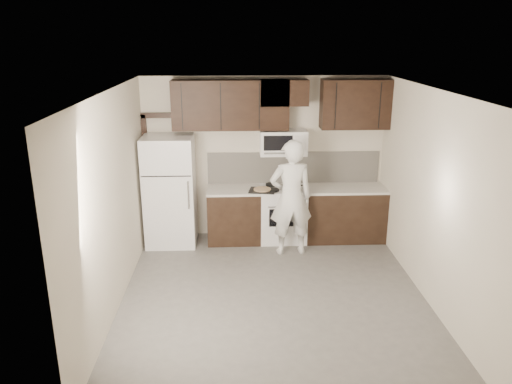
{
  "coord_description": "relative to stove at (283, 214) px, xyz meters",
  "views": [
    {
      "loc": [
        -0.48,
        -5.88,
        3.35
      ],
      "look_at": [
        -0.19,
        0.9,
        1.18
      ],
      "focal_mm": 35.0,
      "sensor_mm": 36.0,
      "label": 1
    }
  ],
  "objects": [
    {
      "name": "back_wall",
      "position": [
        -0.3,
        0.31,
        0.89
      ],
      "size": [
        4.0,
        0.0,
        4.0
      ],
      "primitive_type": "plane",
      "rotation": [
        1.57,
        0.0,
        0.0
      ],
      "color": "beige",
      "rests_on": "ground"
    },
    {
      "name": "refrigerator",
      "position": [
        -1.85,
        -0.05,
        0.44
      ],
      "size": [
        0.8,
        0.76,
        1.8
      ],
      "color": "white",
      "rests_on": "floor"
    },
    {
      "name": "microwave",
      "position": [
        -0.0,
        0.12,
        1.19
      ],
      "size": [
        0.76,
        0.42,
        0.4
      ],
      "color": "white",
      "rests_on": "upper_cabinets"
    },
    {
      "name": "ceiling",
      "position": [
        -0.3,
        -1.94,
        2.24
      ],
      "size": [
        4.5,
        4.5,
        0.0
      ],
      "primitive_type": "plane",
      "rotation": [
        3.14,
        0.0,
        0.0
      ],
      "color": "white",
      "rests_on": "back_wall"
    },
    {
      "name": "upper_cabinets",
      "position": [
        -0.09,
        0.14,
        1.82
      ],
      "size": [
        3.48,
        0.35,
        0.78
      ],
      "color": "black",
      "rests_on": "back_wall"
    },
    {
      "name": "floor",
      "position": [
        -0.3,
        -1.94,
        -0.46
      ],
      "size": [
        4.5,
        4.5,
        0.0
      ],
      "primitive_type": "plane",
      "color": "#575452",
      "rests_on": "ground"
    },
    {
      "name": "pizza",
      "position": [
        -0.35,
        -0.16,
        0.48
      ],
      "size": [
        0.32,
        0.32,
        0.02
      ],
      "primitive_type": "cylinder",
      "rotation": [
        0.0,
        0.0,
        -0.18
      ],
      "color": "beige",
      "rests_on": "baking_tray"
    },
    {
      "name": "door_trim",
      "position": [
        -2.22,
        0.27,
        0.79
      ],
      "size": [
        0.5,
        0.08,
        2.12
      ],
      "color": "black",
      "rests_on": "floor"
    },
    {
      "name": "saucepan",
      "position": [
        0.18,
        -0.15,
        0.51
      ],
      "size": [
        0.27,
        0.16,
        0.15
      ],
      "color": "silver",
      "rests_on": "stove"
    },
    {
      "name": "person",
      "position": [
        0.07,
        -0.55,
        0.46
      ],
      "size": [
        0.71,
        0.51,
        1.84
      ],
      "primitive_type": "imported",
      "rotation": [
        0.0,
        0.0,
        3.25
      ],
      "color": "white",
      "rests_on": "floor"
    },
    {
      "name": "stove",
      "position": [
        0.0,
        0.0,
        0.0
      ],
      "size": [
        0.76,
        0.66,
        0.94
      ],
      "color": "white",
      "rests_on": "floor"
    },
    {
      "name": "backsplash",
      "position": [
        0.2,
        0.3,
        0.72
      ],
      "size": [
        2.9,
        0.02,
        0.54
      ],
      "primitive_type": "cube",
      "color": "beige",
      "rests_on": "counter_run"
    },
    {
      "name": "counter_run",
      "position": [
        0.3,
        0.0,
        -0.0
      ],
      "size": [
        2.95,
        0.64,
        0.91
      ],
      "color": "black",
      "rests_on": "floor"
    },
    {
      "name": "baking_tray",
      "position": [
        -0.35,
        -0.16,
        0.46
      ],
      "size": [
        0.46,
        0.38,
        0.02
      ],
      "primitive_type": "cube",
      "rotation": [
        0.0,
        0.0,
        -0.18
      ],
      "color": "black",
      "rests_on": "counter_run"
    }
  ]
}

